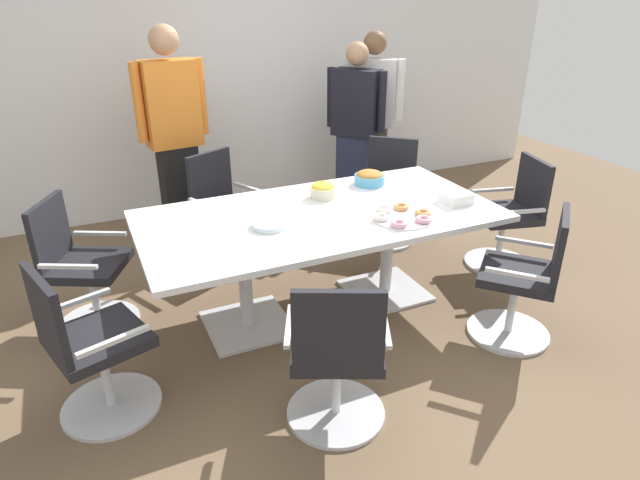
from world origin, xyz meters
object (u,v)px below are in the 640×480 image
(office_chair_5, at_px, (337,360))
(person_standing_2, at_px, (372,118))
(office_chair_3, at_px, (82,272))
(snack_bowl_pretzels, at_px, (369,178))
(office_chair_2, at_px, (225,214))
(office_chair_6, at_px, (525,283))
(person_standing_0, at_px, (175,135))
(conference_table, at_px, (320,230))
(donut_platter, at_px, (402,216))
(office_chair_1, at_px, (388,197))
(person_standing_1, at_px, (355,128))
(napkin_pile, at_px, (456,198))
(plate_stack, at_px, (269,225))
(office_chair_0, at_px, (510,220))
(snack_bowl_chips_yellow, at_px, (323,190))
(office_chair_4, at_px, (90,352))

(office_chair_5, height_order, person_standing_2, person_standing_2)
(office_chair_3, bearing_deg, snack_bowl_pretzels, 113.67)
(snack_bowl_pretzels, bearing_deg, office_chair_2, 144.21)
(office_chair_6, distance_m, person_standing_0, 3.03)
(office_chair_2, height_order, snack_bowl_pretzels, office_chair_2)
(office_chair_5, bearing_deg, conference_table, 94.77)
(conference_table, relative_size, office_chair_5, 2.64)
(office_chair_3, distance_m, person_standing_0, 1.53)
(conference_table, xyz_separation_m, donut_platter, (0.45, -0.31, 0.14))
(office_chair_1, height_order, person_standing_1, person_standing_1)
(snack_bowl_pretzels, xyz_separation_m, napkin_pile, (0.36, -0.59, -0.02))
(plate_stack, bearing_deg, office_chair_0, 1.65)
(office_chair_5, bearing_deg, person_standing_1, 85.56)
(office_chair_6, height_order, snack_bowl_chips_yellow, office_chair_6)
(office_chair_0, bearing_deg, office_chair_2, 76.42)
(office_chair_1, height_order, snack_bowl_chips_yellow, office_chair_1)
(conference_table, distance_m, person_standing_0, 1.74)
(office_chair_4, height_order, plate_stack, office_chair_4)
(office_chair_6, height_order, napkin_pile, office_chair_6)
(napkin_pile, bearing_deg, office_chair_6, -80.28)
(office_chair_0, relative_size, snack_bowl_chips_yellow, 4.81)
(snack_bowl_pretzels, relative_size, napkin_pile, 1.25)
(office_chair_4, distance_m, plate_stack, 1.27)
(office_chair_5, xyz_separation_m, donut_platter, (0.85, 0.76, 0.36))
(office_chair_0, xyz_separation_m, plate_stack, (-2.09, -0.06, 0.36))
(office_chair_2, bearing_deg, office_chair_5, 63.64)
(office_chair_5, relative_size, person_standing_2, 0.52)
(person_standing_2, height_order, snack_bowl_pretzels, person_standing_2)
(office_chair_2, distance_m, office_chair_6, 2.42)
(office_chair_1, height_order, person_standing_0, person_standing_0)
(person_standing_1, height_order, donut_platter, person_standing_1)
(office_chair_3, distance_m, person_standing_2, 3.21)
(office_chair_0, relative_size, napkin_pile, 4.91)
(person_standing_2, bearing_deg, person_standing_1, 61.75)
(office_chair_1, relative_size, office_chair_3, 1.00)
(person_standing_2, distance_m, snack_bowl_pretzels, 1.58)
(snack_bowl_chips_yellow, bearing_deg, office_chair_6, -50.90)
(office_chair_1, height_order, office_chair_2, same)
(person_standing_1, bearing_deg, conference_table, 106.05)
(office_chair_0, height_order, office_chair_3, same)
(conference_table, height_order, plate_stack, plate_stack)
(person_standing_0, bearing_deg, office_chair_0, 137.95)
(office_chair_2, bearing_deg, conference_table, 83.67)
(office_chair_2, xyz_separation_m, person_standing_1, (1.50, 0.52, 0.46))
(office_chair_1, relative_size, office_chair_5, 1.00)
(snack_bowl_pretzels, bearing_deg, donut_platter, -101.51)
(office_chair_1, height_order, napkin_pile, office_chair_1)
(conference_table, relative_size, napkin_pile, 12.94)
(office_chair_1, xyz_separation_m, napkin_pile, (-0.12, -1.08, 0.38))
(office_chair_5, distance_m, person_standing_1, 3.10)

